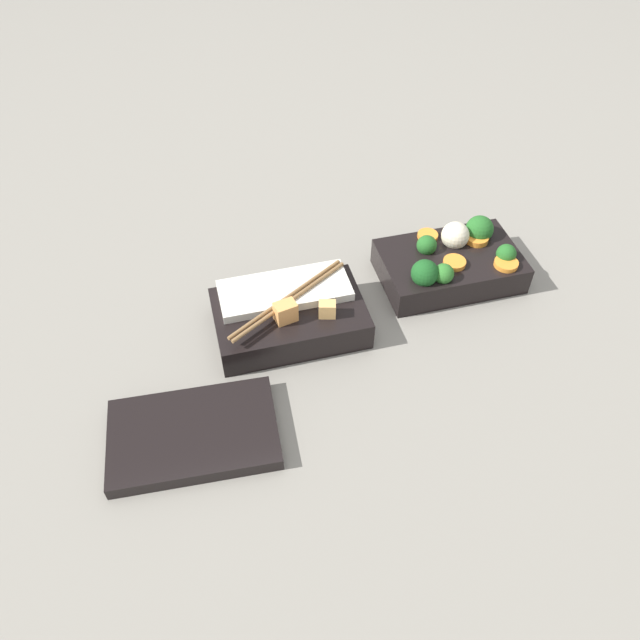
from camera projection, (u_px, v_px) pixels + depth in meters
ground_plane at (382, 302)px, 0.87m from camera, size 3.00×3.00×0.00m
bento_tray_vegetable at (451, 262)px, 0.88m from camera, size 0.19×0.12×0.07m
bento_tray_rice at (289, 314)px, 0.82m from camera, size 0.19×0.12×0.07m
bento_lid at (194, 434)px, 0.71m from camera, size 0.20×0.13×0.02m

